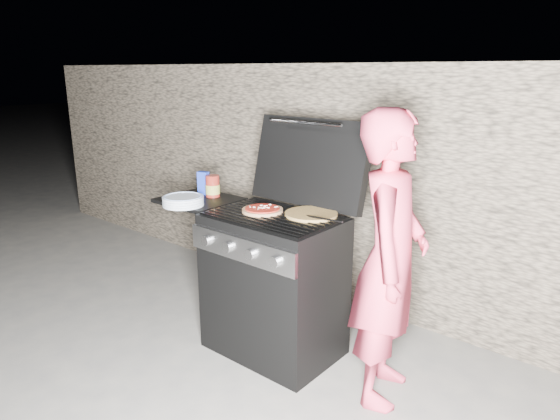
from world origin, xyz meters
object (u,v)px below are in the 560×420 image
Objects in this scene: gas_grill at (245,274)px; sauce_jar at (213,186)px; pizza_topped at (263,209)px; person at (390,260)px.

gas_grill is 8.94× the size of sauce_jar.
person is at bearing 3.47° from pizza_topped.
gas_grill is at bearing -14.14° from sauce_jar.
sauce_jar is at bearing 70.46° from person.
person reaches higher than sauce_jar.
pizza_topped is at bearing 2.96° from gas_grill.
person reaches higher than pizza_topped.
sauce_jar is 1.41m from person.
gas_grill is at bearing 75.45° from person.
sauce_jar is 0.09× the size of person.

